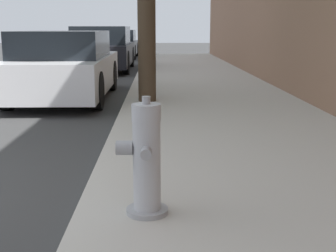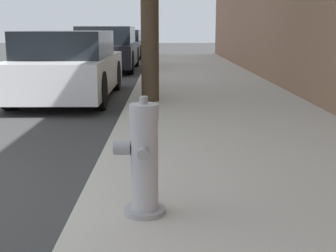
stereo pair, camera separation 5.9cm
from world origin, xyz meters
name	(u,v)px [view 1 (the left image)]	position (x,y,z in m)	size (l,w,h in m)	color
sidewalk_slab	(289,207)	(3.74, 0.00, 0.06)	(3.16, 40.00, 0.13)	#B7B2A8
fire_hydrant	(146,161)	(2.67, -0.25, 0.50)	(0.35, 0.38, 0.82)	#97979C
parked_car_near	(65,66)	(0.93, 5.91, 0.65)	(1.74, 4.19, 1.33)	silver
parked_car_mid	(103,49)	(0.94, 12.25, 0.70)	(1.87, 4.46, 1.43)	black
parked_car_far	(117,44)	(0.88, 18.66, 0.63)	(1.80, 4.20, 1.28)	#4C5156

